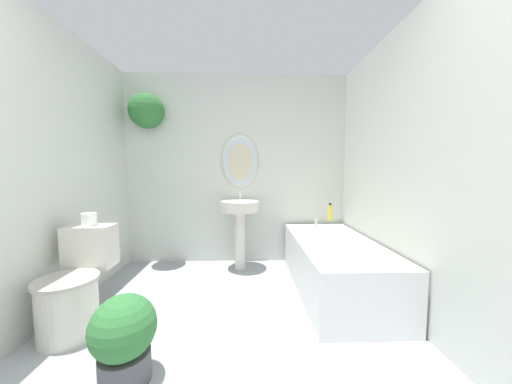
# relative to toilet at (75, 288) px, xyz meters

# --- Properties ---
(wall_back) EXTENTS (2.92, 0.42, 2.40)m
(wall_back) POSITION_rel_toilet_xyz_m (0.97, 1.45, 0.99)
(wall_back) COLOR silver
(wall_back) RESTS_ON ground_plane
(wall_left) EXTENTS (0.06, 2.98, 2.40)m
(wall_left) POSITION_rel_toilet_xyz_m (-0.29, 0.02, 0.88)
(wall_left) COLOR silver
(wall_left) RESTS_ON ground_plane
(wall_right) EXTENTS (0.06, 2.98, 2.40)m
(wall_right) POSITION_rel_toilet_xyz_m (2.56, 0.02, 0.88)
(wall_right) COLOR silver
(wall_right) RESTS_ON ground_plane
(toilet) EXTENTS (0.41, 0.60, 0.74)m
(toilet) POSITION_rel_toilet_xyz_m (0.00, 0.00, 0.00)
(toilet) COLOR beige
(toilet) RESTS_ON ground_plane
(pedestal_sink) EXTENTS (0.46, 0.46, 0.92)m
(pedestal_sink) POSITION_rel_toilet_xyz_m (1.18, 1.18, 0.32)
(pedestal_sink) COLOR beige
(pedestal_sink) RESTS_ON ground_plane
(bathtub) EXTENTS (0.75, 1.61, 0.57)m
(bathtub) POSITION_rel_toilet_xyz_m (2.14, 0.59, -0.06)
(bathtub) COLOR silver
(bathtub) RESTS_ON ground_plane
(shampoo_bottle) EXTENTS (0.06, 0.06, 0.22)m
(shampoo_bottle) POSITION_rel_toilet_xyz_m (2.29, 1.22, 0.36)
(shampoo_bottle) COLOR gold
(shampoo_bottle) RESTS_ON bathtub
(potted_plant) EXTENTS (0.35, 0.35, 0.50)m
(potted_plant) POSITION_rel_toilet_xyz_m (0.59, -0.50, -0.05)
(potted_plant) COLOR #47474C
(potted_plant) RESTS_ON ground_plane
(toilet_paper_roll) EXTENTS (0.11, 0.11, 0.10)m
(toilet_paper_roll) POSITION_rel_toilet_xyz_m (0.00, 0.21, 0.47)
(toilet_paper_roll) COLOR white
(toilet_paper_roll) RESTS_ON toilet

